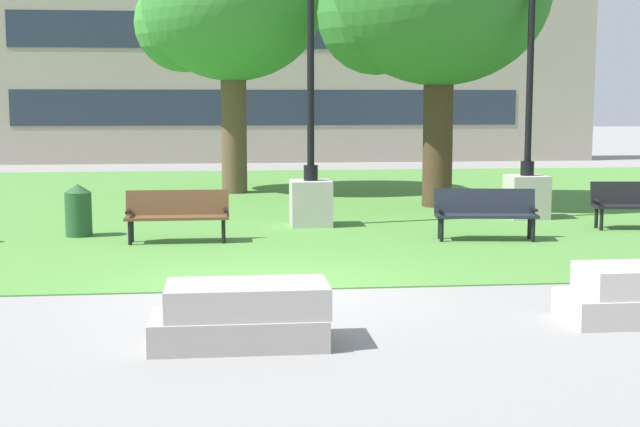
% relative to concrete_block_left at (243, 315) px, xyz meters
% --- Properties ---
extents(ground_plane, '(140.00, 140.00, 0.00)m').
position_rel_concrete_block_left_xyz_m(ground_plane, '(0.32, 2.55, -0.31)').
color(ground_plane, gray).
extents(grass_lawn, '(40.00, 20.00, 0.02)m').
position_rel_concrete_block_left_xyz_m(grass_lawn, '(0.32, 12.55, -0.30)').
color(grass_lawn, '#4C8438').
rests_on(grass_lawn, ground).
extents(concrete_block_left, '(1.82, 0.90, 0.64)m').
position_rel_concrete_block_left_xyz_m(concrete_block_left, '(0.00, 0.00, 0.00)').
color(concrete_block_left, '#9E9991').
rests_on(concrete_block_left, ground).
extents(park_bench_near_left, '(1.80, 0.54, 0.90)m').
position_rel_concrete_block_left_xyz_m(park_bench_near_left, '(-0.99, 6.71, 0.23)').
color(park_bench_near_left, brown).
rests_on(park_bench_near_left, grass_lawn).
extents(park_bench_near_right, '(1.86, 0.77, 0.90)m').
position_rel_concrete_block_left_xyz_m(park_bench_near_right, '(4.45, 6.37, 0.23)').
color(park_bench_near_right, '#1E232D').
rests_on(park_bench_near_right, grass_lawn).
extents(park_bench_far_right, '(1.85, 0.71, 0.90)m').
position_rel_concrete_block_left_xyz_m(park_bench_far_right, '(7.82, 7.40, 0.23)').
color(park_bench_far_right, black).
rests_on(park_bench_far_right, grass_lawn).
extents(lamp_post_right, '(1.32, 0.80, 5.22)m').
position_rel_concrete_block_left_xyz_m(lamp_post_right, '(1.53, 8.48, 0.77)').
color(lamp_post_right, '#ADA89E').
rests_on(lamp_post_right, grass_lawn).
extents(lamp_post_center, '(1.32, 0.80, 5.29)m').
position_rel_concrete_block_left_xyz_m(lamp_post_center, '(6.17, 9.15, 0.78)').
color(lamp_post_center, '#ADA89E').
rests_on(lamp_post_center, grass_lawn).
extents(tree_near_right, '(4.99, 4.75, 7.01)m').
position_rel_concrete_block_left_xyz_m(tree_near_right, '(0.05, 15.01, 4.62)').
color(tree_near_right, brown).
rests_on(tree_near_right, grass_lawn).
extents(trash_bin, '(0.49, 0.49, 0.96)m').
position_rel_concrete_block_left_xyz_m(trash_bin, '(-2.83, 7.57, 0.20)').
color(trash_bin, '#234C28').
rests_on(trash_bin, grass_lawn).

